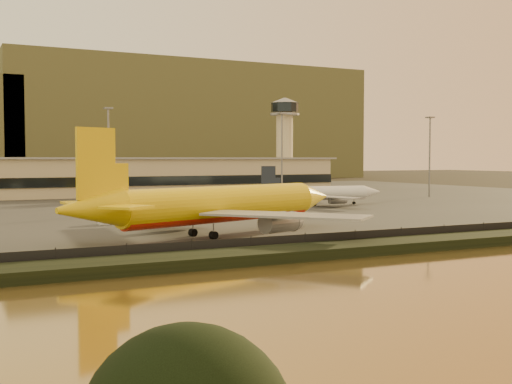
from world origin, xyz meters
TOP-DOWN VIEW (x-y plane):
  - ground at (0.00, 0.00)m, footprint 900.00×900.00m
  - embankment at (0.00, -17.00)m, footprint 320.00×7.00m
  - tarmac at (0.00, 95.00)m, footprint 320.00×220.00m
  - perimeter_fence at (0.00, -13.00)m, footprint 300.00×0.05m
  - terminal_building at (-14.52, 125.55)m, footprint 202.00×25.00m
  - control_tower at (70.00, 131.00)m, footprint 11.20×11.20m
  - apron_light_masts at (15.00, 75.00)m, footprint 152.20×12.20m
  - dhl_cargo_jet at (-10.24, 7.01)m, footprint 53.33×50.75m
  - white_narrowbody_jet at (39.79, 57.13)m, footprint 35.87×34.70m
  - gse_vehicle_yellow at (0.71, 33.65)m, footprint 3.63×1.95m
  - gse_vehicle_white at (-20.97, 32.87)m, footprint 4.52×2.27m

SIDE VIEW (x-z plane):
  - ground at x=0.00m, z-range 0.00..0.00m
  - tarmac at x=0.00m, z-range 0.00..0.20m
  - embankment at x=0.00m, z-range 0.00..1.40m
  - gse_vehicle_yellow at x=0.71m, z-range 0.20..1.77m
  - gse_vehicle_white at x=-20.97m, z-range 0.20..2.18m
  - perimeter_fence at x=0.00m, z-range 0.20..2.40m
  - white_narrowbody_jet at x=39.79m, z-range -1.88..8.43m
  - dhl_cargo_jet at x=-10.24m, z-range -3.09..13.26m
  - terminal_building at x=-14.52m, z-range -0.05..12.55m
  - apron_light_masts at x=15.00m, z-range 3.00..28.40m
  - control_tower at x=70.00m, z-range 3.91..39.41m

